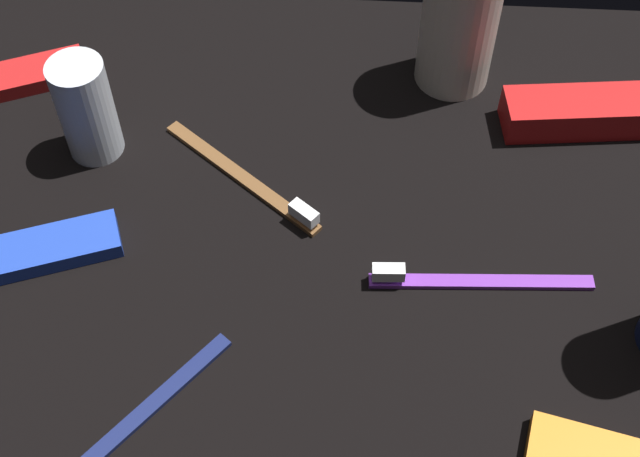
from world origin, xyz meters
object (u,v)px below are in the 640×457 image
object	(u,v)px
toothbrush_purple	(468,279)
deodorant_stick	(86,109)
snack_bar_blue	(56,247)
bodywash_bottle	(461,10)
toothbrush_navy	(123,428)
toothpaste_box_red	(600,112)
snack_bar_red	(30,75)
toothbrush_brown	(250,180)

from	to	relation	value
toothbrush_purple	deodorant_stick	bearing A→B (deg)	-21.21
deodorant_stick	snack_bar_blue	bearing A→B (deg)	85.77
bodywash_bottle	toothbrush_purple	size ratio (longest dim) A/B	0.98
toothbrush_purple	toothbrush_navy	bearing A→B (deg)	29.56
toothpaste_box_red	snack_bar_red	xyz separation A→B (cm)	(53.35, -2.44, -0.85)
snack_bar_red	toothbrush_navy	bearing A→B (deg)	91.41
bodywash_bottle	toothbrush_purple	world-z (taller)	bodywash_bottle
snack_bar_red	bodywash_bottle	bearing A→B (deg)	161.56
bodywash_bottle	snack_bar_red	bearing A→B (deg)	4.41
snack_bar_blue	toothbrush_purple	bearing A→B (deg)	158.11
toothpaste_box_red	snack_bar_red	bearing A→B (deg)	-8.75
deodorant_stick	toothbrush_brown	xyz separation A→B (cm)	(-14.24, 3.54, -4.29)
deodorant_stick	toothbrush_brown	world-z (taller)	deodorant_stick
toothbrush_navy	snack_bar_red	world-z (taller)	toothbrush_navy
deodorant_stick	toothpaste_box_red	world-z (taller)	deodorant_stick
toothbrush_purple	toothbrush_navy	world-z (taller)	same
deodorant_stick	toothbrush_navy	size ratio (longest dim) A/B	0.67
toothbrush_brown	snack_bar_blue	size ratio (longest dim) A/B	1.42
toothbrush_brown	snack_bar_blue	distance (cm)	17.13
toothbrush_brown	snack_bar_red	world-z (taller)	toothbrush_brown
deodorant_stick	toothbrush_purple	xyz separation A→B (cm)	(-32.67, 12.68, -4.29)
toothbrush_navy	toothbrush_brown	size ratio (longest dim) A/B	0.99
toothbrush_purple	snack_bar_blue	xyz separation A→B (cm)	(33.53, -1.04, 0.14)
toothbrush_brown	toothpaste_box_red	distance (cm)	32.35
deodorant_stick	snack_bar_blue	size ratio (longest dim) A/B	0.94
deodorant_stick	bodywash_bottle	bearing A→B (deg)	-160.88
toothbrush_purple	toothbrush_brown	world-z (taller)	same
toothbrush_purple	toothpaste_box_red	distance (cm)	22.20
bodywash_bottle	deodorant_stick	distance (cm)	34.06
bodywash_bottle	snack_bar_red	world-z (taller)	bodywash_bottle
toothbrush_navy	toothbrush_brown	xyz separation A→B (cm)	(-6.60, -23.33, 0.00)
toothbrush_navy	toothpaste_box_red	distance (cm)	49.70
toothbrush_navy	snack_bar_blue	xyz separation A→B (cm)	(8.50, -15.23, 0.14)
deodorant_stick	snack_bar_red	size ratio (longest dim) A/B	0.94
toothpaste_box_red	snack_bar_red	world-z (taller)	toothpaste_box_red
toothbrush_purple	toothpaste_box_red	size ratio (longest dim) A/B	1.02
toothpaste_box_red	bodywash_bottle	bearing A→B (deg)	-28.85
toothbrush_navy	deodorant_stick	bearing A→B (deg)	-74.14
toothbrush_navy	toothbrush_brown	distance (cm)	24.25
toothbrush_brown	snack_bar_blue	bearing A→B (deg)	28.21
snack_bar_red	toothpaste_box_red	bearing A→B (deg)	154.54
toothpaste_box_red	snack_bar_blue	world-z (taller)	toothpaste_box_red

